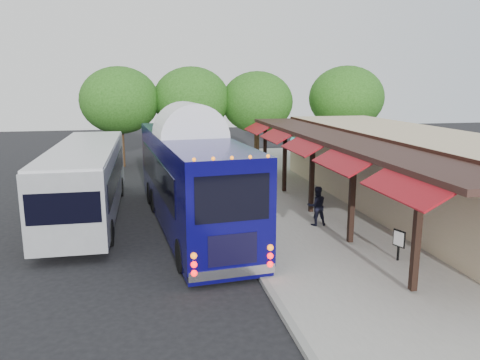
{
  "coord_description": "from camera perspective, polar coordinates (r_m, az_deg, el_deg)",
  "views": [
    {
      "loc": [
        -3.18,
        -14.63,
        5.77
      ],
      "look_at": [
        0.59,
        3.83,
        1.8
      ],
      "focal_mm": 35.0,
      "sensor_mm": 36.0,
      "label": 1
    }
  ],
  "objects": [
    {
      "name": "sidewalk",
      "position": [
        21.13,
        11.72,
        -3.99
      ],
      "size": [
        10.0,
        40.0,
        0.15
      ],
      "primitive_type": "cube",
      "color": "#9E9B93",
      "rests_on": "ground"
    },
    {
      "name": "sign_board",
      "position": [
        15.82,
        18.81,
        -6.95
      ],
      "size": [
        0.19,
        0.44,
        1.01
      ],
      "rotation": [
        0.0,
        0.0,
        0.34
      ],
      "color": "black",
      "rests_on": "sidewalk"
    },
    {
      "name": "tree_far",
      "position": [
        33.0,
        -14.47,
        9.38
      ],
      "size": [
        5.31,
        5.31,
        6.8
      ],
      "color": "#382314",
      "rests_on": "ground"
    },
    {
      "name": "station_shelter",
      "position": [
        22.28,
        19.94,
        1.03
      ],
      "size": [
        8.15,
        20.0,
        3.6
      ],
      "color": "#C5B588",
      "rests_on": "ground"
    },
    {
      "name": "ped_d",
      "position": [
        21.05,
        1.43,
        -1.01
      ],
      "size": [
        1.28,
        0.85,
        1.84
      ],
      "primitive_type": "imported",
      "rotation": [
        0.0,
        0.0,
        2.99
      ],
      "color": "black",
      "rests_on": "sidewalk"
    },
    {
      "name": "curb",
      "position": [
        19.75,
        -1.65,
        -4.87
      ],
      "size": [
        0.2,
        40.0,
        0.16
      ],
      "primitive_type": "cube",
      "color": "gray",
      "rests_on": "ground"
    },
    {
      "name": "ground",
      "position": [
        16.05,
        0.67,
        -9.18
      ],
      "size": [
        90.0,
        90.0,
        0.0
      ],
      "primitive_type": "plane",
      "color": "black",
      "rests_on": "ground"
    },
    {
      "name": "city_bus",
      "position": [
        21.15,
        -18.2,
        0.27
      ],
      "size": [
        2.65,
        11.63,
        3.12
      ],
      "rotation": [
        0.0,
        0.0,
        -0.01
      ],
      "color": "gray",
      "rests_on": "ground"
    },
    {
      "name": "tree_right",
      "position": [
        35.35,
        12.81,
        9.73
      ],
      "size": [
        5.41,
        5.41,
        6.92
      ],
      "color": "#382314",
      "rests_on": "ground"
    },
    {
      "name": "tree_left",
      "position": [
        33.29,
        -5.93,
        9.73
      ],
      "size": [
        5.33,
        5.33,
        6.82
      ],
      "color": "#382314",
      "rests_on": "ground"
    },
    {
      "name": "ped_b",
      "position": [
        18.82,
        9.34,
        -3.13
      ],
      "size": [
        0.8,
        0.64,
        1.58
      ],
      "primitive_type": "imported",
      "rotation": [
        0.0,
        0.0,
        3.09
      ],
      "color": "black",
      "rests_on": "sidewalk"
    },
    {
      "name": "coach_bus",
      "position": [
        18.84,
        -6.07,
        0.68
      ],
      "size": [
        3.75,
        12.55,
        3.96
      ],
      "rotation": [
        0.0,
        0.0,
        0.09
      ],
      "color": "#0A0651",
      "rests_on": "ground"
    },
    {
      "name": "ped_c",
      "position": [
        18.88,
        1.43,
        -2.42
      ],
      "size": [
        1.2,
        0.95,
        1.91
      ],
      "primitive_type": "imported",
      "rotation": [
        0.0,
        0.0,
        3.65
      ],
      "color": "black",
      "rests_on": "sidewalk"
    },
    {
      "name": "tree_mid",
      "position": [
        33.72,
        2.09,
        9.46
      ],
      "size": [
        5.09,
        5.09,
        6.52
      ],
      "color": "#382314",
      "rests_on": "ground"
    },
    {
      "name": "ped_a",
      "position": [
        17.43,
        1.4,
        -3.6
      ],
      "size": [
        0.78,
        0.59,
        1.93
      ],
      "primitive_type": "imported",
      "rotation": [
        0.0,
        0.0,
        0.19
      ],
      "color": "black",
      "rests_on": "sidewalk"
    }
  ]
}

